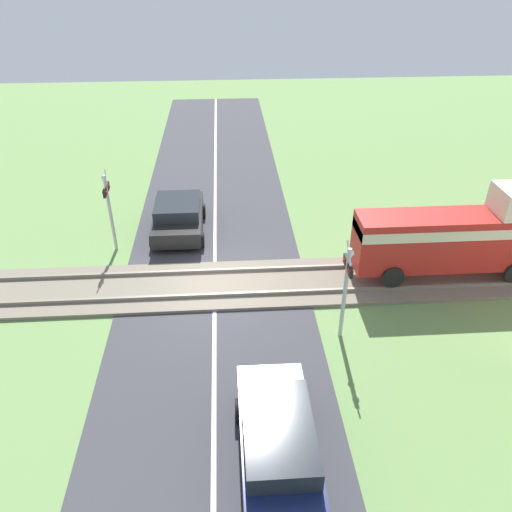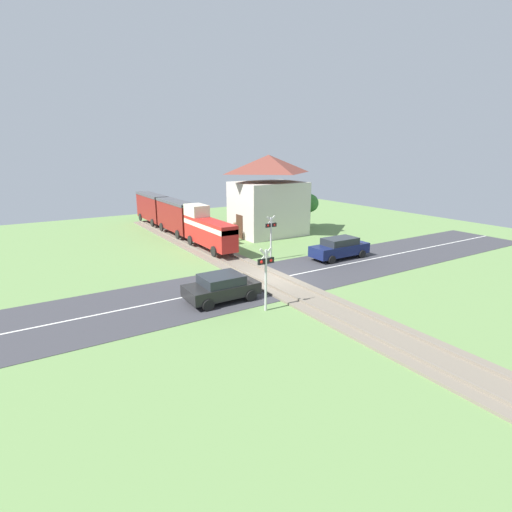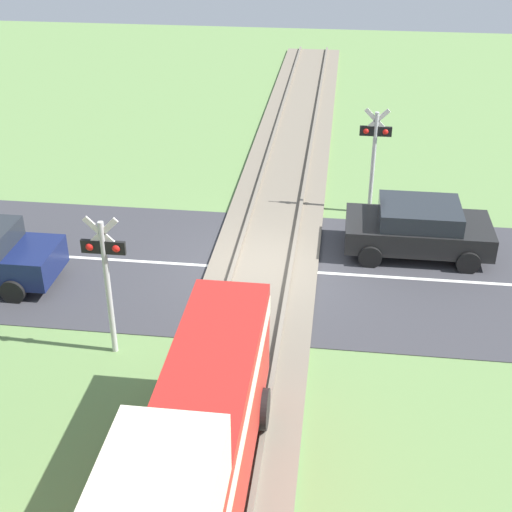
{
  "view_description": "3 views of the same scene",
  "coord_description": "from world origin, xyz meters",
  "views": [
    {
      "loc": [
        14.02,
        0.5,
        10.14
      ],
      "look_at": [
        0.0,
        1.43,
        1.2
      ],
      "focal_mm": 35.0,
      "sensor_mm": 36.0,
      "label": 1
    },
    {
      "loc": [
        -12.88,
        -18.99,
        7.63
      ],
      "look_at": [
        0.0,
        1.43,
        1.2
      ],
      "focal_mm": 28.0,
      "sensor_mm": 36.0,
      "label": 2
    },
    {
      "loc": [
        -1.79,
        15.68,
        9.2
      ],
      "look_at": [
        0.0,
        1.43,
        1.2
      ],
      "focal_mm": 50.0,
      "sensor_mm": 36.0,
      "label": 3
    }
  ],
  "objects": [
    {
      "name": "car_near_crossing",
      "position": [
        -3.94,
        -1.44,
        0.74
      ],
      "size": [
        3.78,
        2.07,
        1.4
      ],
      "color": "black",
      "rests_on": "ground_plane"
    },
    {
      "name": "ground_plane",
      "position": [
        0.0,
        0.0,
        0.0
      ],
      "size": [
        60.0,
        60.0,
        0.0
      ],
      "primitive_type": "plane",
      "color": "#66894C"
    },
    {
      "name": "road_surface",
      "position": [
        0.0,
        0.0,
        0.01
      ],
      "size": [
        48.0,
        6.4,
        0.02
      ],
      "color": "#38383D",
      "rests_on": "ground_plane"
    },
    {
      "name": "track_bed",
      "position": [
        0.0,
        0.0,
        0.07
      ],
      "size": [
        2.8,
        48.0,
        0.24
      ],
      "color": "#756B5B",
      "rests_on": "ground_plane"
    },
    {
      "name": "crossing_signal_west_approach",
      "position": [
        -2.74,
        -3.8,
        2.04
      ],
      "size": [
        0.9,
        0.18,
        3.19
      ],
      "color": "#B7B7B7",
      "rests_on": "ground_plane"
    },
    {
      "name": "crossing_signal_east_approach",
      "position": [
        2.74,
        3.8,
        2.04
      ],
      "size": [
        0.9,
        0.18,
        3.19
      ],
      "color": "#B7B7B7",
      "rests_on": "ground_plane"
    }
  ]
}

